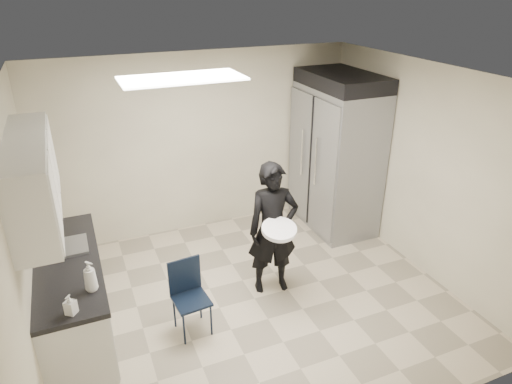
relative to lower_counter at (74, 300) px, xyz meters
name	(u,v)px	position (x,y,z in m)	size (l,w,h in m)	color
floor	(255,298)	(1.95, -0.20, -0.43)	(4.50, 4.50, 0.00)	#BBAD93
ceiling	(254,78)	(1.95, -0.20, 2.17)	(4.50, 4.50, 0.00)	silver
back_wall	(201,144)	(1.95, 1.80, 0.87)	(4.50, 4.50, 0.00)	beige
left_wall	(23,244)	(-0.30, -0.20, 0.87)	(4.00, 4.00, 0.00)	beige
right_wall	(421,170)	(4.20, -0.20, 0.87)	(4.00, 4.00, 0.00)	beige
ceiling_panel	(182,78)	(1.35, 0.20, 2.14)	(1.20, 0.60, 0.02)	white
lower_counter	(74,300)	(0.00, 0.00, 0.00)	(0.60, 1.90, 0.86)	silver
countertop	(66,263)	(0.00, 0.00, 0.46)	(0.64, 1.95, 0.05)	black
sink	(67,252)	(0.02, 0.25, 0.44)	(0.42, 0.40, 0.14)	gray
faucet	(44,243)	(-0.18, 0.25, 0.59)	(0.02, 0.02, 0.24)	silver
upper_cabinets	(33,179)	(-0.13, 0.00, 1.40)	(0.35, 1.80, 0.75)	silver
towel_dispenser	(32,159)	(-0.19, 1.15, 1.19)	(0.22, 0.30, 0.35)	black
notice_sticker_left	(26,246)	(-0.29, -0.10, 0.79)	(0.00, 0.12, 0.07)	yellow
notice_sticker_right	(28,239)	(-0.29, 0.10, 0.75)	(0.00, 0.12, 0.07)	yellow
commercial_fridge	(336,159)	(3.78, 1.07, 0.62)	(0.80, 1.35, 2.10)	gray
fridge_compressor	(342,80)	(3.78, 1.07, 1.77)	(0.80, 1.35, 0.20)	black
folding_chair	(191,301)	(1.13, -0.44, -0.03)	(0.35, 0.35, 0.80)	black
man_tuxedo	(273,229)	(2.24, -0.07, 0.38)	(0.60, 0.40, 1.63)	black
bucket_lid	(279,229)	(2.20, -0.31, 0.52)	(0.39, 0.39, 0.05)	white
soap_bottle_a	(90,276)	(0.21, -0.58, 0.63)	(0.12, 0.12, 0.30)	silver
soap_bottle_b	(70,304)	(0.02, -0.85, 0.57)	(0.08, 0.08, 0.18)	#B5B5C2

